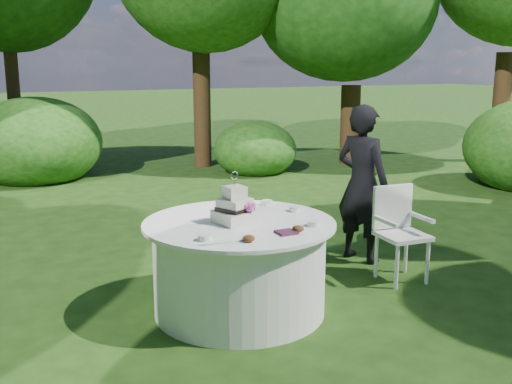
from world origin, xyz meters
TOP-DOWN VIEW (x-y plane):
  - ground at (0.00, 0.00)m, footprint 80.00×80.00m
  - napkins at (0.18, -0.47)m, footprint 0.14×0.14m
  - feather_plume at (-0.29, -0.47)m, footprint 0.48×0.07m
  - guest at (1.68, 0.68)m, footprint 0.58×0.69m
  - table at (0.00, 0.00)m, footprint 1.56×1.56m
  - cake at (-0.04, -0.01)m, footprint 0.34×0.34m
  - chair at (1.67, 0.07)m, footprint 0.46×0.44m
  - votives at (0.27, -0.05)m, footprint 1.10×0.90m
  - petal_cups at (0.06, -0.50)m, footprint 0.54×0.16m

SIDE VIEW (x-z plane):
  - ground at x=0.00m, z-range 0.00..0.00m
  - table at x=0.00m, z-range 0.00..0.77m
  - chair at x=1.67m, z-range 0.07..0.96m
  - feather_plume at x=-0.29m, z-range 0.77..0.78m
  - napkins at x=0.18m, z-range 0.77..0.79m
  - votives at x=0.27m, z-range 0.77..0.81m
  - petal_cups at x=0.06m, z-range 0.77..0.82m
  - guest at x=1.68m, z-range 0.00..1.62m
  - cake at x=-0.04m, z-range 0.67..1.09m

